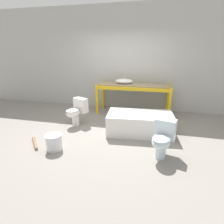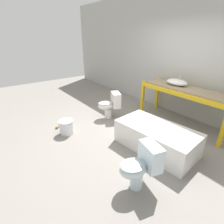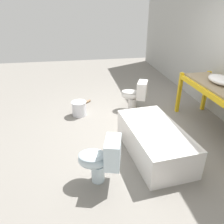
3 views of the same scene
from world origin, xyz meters
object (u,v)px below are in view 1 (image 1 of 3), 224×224
toilet_far (163,137)px  sink_basin (124,81)px  bathtub_main (140,122)px  bucket_white (54,142)px  toilet_near (77,110)px

toilet_far → sink_basin: bearing=130.8°
sink_basin → toilet_far: (1.11, -2.34, -0.60)m
bathtub_main → bucket_white: bathtub_main is taller
toilet_far → bucket_white: bearing=-158.2°
sink_basin → toilet_far: sink_basin is taller
toilet_far → bucket_white: 2.10m
bucket_white → toilet_near: bearing=93.0°
bathtub_main → toilet_near: bearing=170.0°
toilet_near → toilet_far: same height
toilet_near → bucket_white: size_ratio=2.10×
sink_basin → toilet_near: bearing=-128.7°
bathtub_main → bucket_white: size_ratio=4.81×
toilet_near → bucket_white: 1.30m
bathtub_main → toilet_near: 1.67m
sink_basin → bucket_white: bearing=-110.6°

